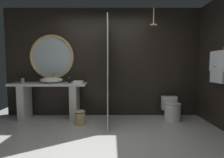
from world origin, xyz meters
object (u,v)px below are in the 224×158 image
at_px(vessel_sink, 51,80).
at_px(waste_bin, 79,117).
at_px(soap_dispenser, 69,81).
at_px(rain_shower_head, 153,22).
at_px(folded_hand_towel, 77,82).
at_px(round_wall_mirror, 51,57).
at_px(toilet, 171,109).
at_px(hanging_bathrobe, 218,65).
at_px(tumbler_cup, 21,81).

distance_m(vessel_sink, waste_bin, 1.12).
bearing_deg(vessel_sink, soap_dispenser, -0.64).
bearing_deg(rain_shower_head, folded_hand_towel, -177.50).
relative_size(round_wall_mirror, waste_bin, 3.47).
xyz_separation_m(waste_bin, folded_hand_towel, (-0.08, 0.27, 0.71)).
bearing_deg(soap_dispenser, rain_shower_head, -2.14).
bearing_deg(waste_bin, vessel_sink, 150.12).
bearing_deg(rain_shower_head, toilet, -5.96).
height_order(vessel_sink, toilet, vessel_sink).
distance_m(vessel_sink, hanging_bathrobe, 3.51).
relative_size(round_wall_mirror, folded_hand_towel, 5.21).
bearing_deg(round_wall_mirror, toilet, -7.11).
relative_size(soap_dispenser, round_wall_mirror, 0.12).
distance_m(soap_dispenser, rain_shower_head, 2.29).
relative_size(rain_shower_head, waste_bin, 1.25).
xyz_separation_m(vessel_sink, rain_shower_head, (2.31, -0.08, 1.28)).
bearing_deg(hanging_bathrobe, tumbler_cup, 169.72).
bearing_deg(soap_dispenser, waste_bin, -53.35).
distance_m(tumbler_cup, folded_hand_towel, 1.34).
bearing_deg(folded_hand_towel, vessel_sink, 167.00).
height_order(tumbler_cup, folded_hand_towel, tumbler_cup).
distance_m(rain_shower_head, toilet, 1.99).
relative_size(rain_shower_head, toilet, 0.75).
relative_size(soap_dispenser, hanging_bathrobe, 0.19).
bearing_deg(toilet, waste_bin, -171.76).
distance_m(soap_dispenser, folded_hand_towel, 0.27).
bearing_deg(rain_shower_head, tumbler_cup, 177.98).
bearing_deg(hanging_bathrobe, waste_bin, 173.65).
bearing_deg(round_wall_mirror, soap_dispenser, -26.20).
bearing_deg(soap_dispenser, round_wall_mirror, 153.80).
distance_m(vessel_sink, soap_dispenser, 0.42).
bearing_deg(soap_dispenser, toilet, -2.86).
distance_m(rain_shower_head, waste_bin, 2.59).
bearing_deg(waste_bin, hanging_bathrobe, -6.35).
bearing_deg(vessel_sink, waste_bin, -29.88).
bearing_deg(toilet, tumbler_cup, 177.48).
bearing_deg(tumbler_cup, toilet, -2.52).
height_order(tumbler_cup, toilet, tumbler_cup).
distance_m(hanging_bathrobe, toilet, 1.34).
xyz_separation_m(tumbler_cup, folded_hand_towel, (1.33, -0.18, -0.02)).
relative_size(soap_dispenser, rain_shower_head, 0.33).
distance_m(hanging_bathrobe, folded_hand_towel, 2.86).
relative_size(vessel_sink, waste_bin, 1.69).
distance_m(round_wall_mirror, waste_bin, 1.63).
xyz_separation_m(hanging_bathrobe, toilet, (-0.67, 0.59, -1.00)).
height_order(vessel_sink, hanging_bathrobe, hanging_bathrobe).
bearing_deg(waste_bin, rain_shower_head, 12.05).
xyz_separation_m(tumbler_cup, soap_dispenser, (1.10, -0.03, 0.00)).
xyz_separation_m(tumbler_cup, rain_shower_head, (2.99, -0.11, 1.29)).
bearing_deg(round_wall_mirror, hanging_bathrobe, -15.17).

